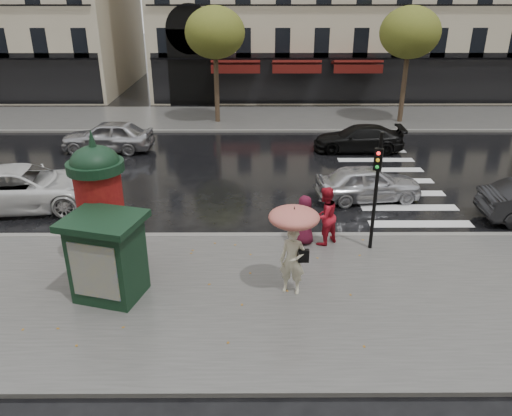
{
  "coord_description": "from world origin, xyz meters",
  "views": [
    {
      "loc": [
        0.18,
        -11.62,
        7.6
      ],
      "look_at": [
        0.24,
        1.5,
        1.74
      ],
      "focal_mm": 35.0,
      "sensor_mm": 36.0,
      "label": 1
    }
  ],
  "objects_px": {
    "woman_umbrella": "(294,236)",
    "morris_column": "(101,204)",
    "newsstand": "(107,256)",
    "car_silver": "(368,183)",
    "traffic_light": "(377,181)",
    "car_black": "(358,138)",
    "man_burgundy": "(304,220)",
    "woman_red": "(325,216)",
    "car_white": "(25,188)",
    "car_far_silver": "(108,136)"
  },
  "relations": [
    {
      "from": "woman_umbrella",
      "to": "morris_column",
      "type": "xyz_separation_m",
      "value": [
        -5.26,
        1.37,
        0.31
      ]
    },
    {
      "from": "newsstand",
      "to": "car_silver",
      "type": "distance_m",
      "value": 10.55
    },
    {
      "from": "car_silver",
      "to": "woman_umbrella",
      "type": "bearing_deg",
      "value": 145.45
    },
    {
      "from": "traffic_light",
      "to": "car_black",
      "type": "distance_m",
      "value": 10.71
    },
    {
      "from": "man_burgundy",
      "to": "car_silver",
      "type": "relative_size",
      "value": 0.4
    },
    {
      "from": "car_black",
      "to": "traffic_light",
      "type": "bearing_deg",
      "value": -7.02
    },
    {
      "from": "woman_red",
      "to": "car_white",
      "type": "bearing_deg",
      "value": -53.54
    },
    {
      "from": "woman_umbrella",
      "to": "morris_column",
      "type": "relative_size",
      "value": 0.61
    },
    {
      "from": "traffic_light",
      "to": "car_far_silver",
      "type": "bearing_deg",
      "value": 136.03
    },
    {
      "from": "car_white",
      "to": "car_far_silver",
      "type": "relative_size",
      "value": 1.27
    },
    {
      "from": "morris_column",
      "to": "newsstand",
      "type": "relative_size",
      "value": 1.81
    },
    {
      "from": "man_burgundy",
      "to": "car_white",
      "type": "xyz_separation_m",
      "value": [
        -10.04,
        3.13,
        -0.13
      ]
    },
    {
      "from": "woman_red",
      "to": "car_black",
      "type": "xyz_separation_m",
      "value": [
        3.02,
        10.07,
        -0.42
      ]
    },
    {
      "from": "morris_column",
      "to": "car_silver",
      "type": "relative_size",
      "value": 1.02
    },
    {
      "from": "car_far_silver",
      "to": "car_black",
      "type": "bearing_deg",
      "value": 91.81
    },
    {
      "from": "woman_red",
      "to": "morris_column",
      "type": "relative_size",
      "value": 0.46
    },
    {
      "from": "morris_column",
      "to": "car_far_silver",
      "type": "bearing_deg",
      "value": 104.8
    },
    {
      "from": "morris_column",
      "to": "car_white",
      "type": "xyz_separation_m",
      "value": [
        -4.22,
        4.49,
        -1.29
      ]
    },
    {
      "from": "woman_umbrella",
      "to": "man_burgundy",
      "type": "relative_size",
      "value": 1.55
    },
    {
      "from": "woman_red",
      "to": "woman_umbrella",
      "type": "bearing_deg",
      "value": 29.27
    },
    {
      "from": "woman_umbrella",
      "to": "car_far_silver",
      "type": "distance_m",
      "value": 15.33
    },
    {
      "from": "woman_red",
      "to": "car_silver",
      "type": "relative_size",
      "value": 0.47
    },
    {
      "from": "woman_umbrella",
      "to": "morris_column",
      "type": "distance_m",
      "value": 5.44
    },
    {
      "from": "car_white",
      "to": "newsstand",
      "type": "bearing_deg",
      "value": -148.78
    },
    {
      "from": "woman_red",
      "to": "car_white",
      "type": "xyz_separation_m",
      "value": [
        -10.66,
        3.13,
        -0.28
      ]
    },
    {
      "from": "newsstand",
      "to": "car_black",
      "type": "distance_m",
      "value": 15.76
    },
    {
      "from": "traffic_light",
      "to": "car_white",
      "type": "distance_m",
      "value": 12.66
    },
    {
      "from": "morris_column",
      "to": "woman_umbrella",
      "type": "bearing_deg",
      "value": -14.57
    },
    {
      "from": "car_silver",
      "to": "car_white",
      "type": "relative_size",
      "value": 0.71
    },
    {
      "from": "woman_umbrella",
      "to": "car_silver",
      "type": "distance_m",
      "value": 7.44
    },
    {
      "from": "man_burgundy",
      "to": "car_far_silver",
      "type": "distance_m",
      "value": 13.45
    },
    {
      "from": "car_white",
      "to": "woman_umbrella",
      "type": "bearing_deg",
      "value": -128.68
    },
    {
      "from": "woman_red",
      "to": "man_burgundy",
      "type": "distance_m",
      "value": 0.64
    },
    {
      "from": "newsstand",
      "to": "car_white",
      "type": "distance_m",
      "value": 7.65
    },
    {
      "from": "car_silver",
      "to": "car_far_silver",
      "type": "distance_m",
      "value": 13.26
    },
    {
      "from": "woman_umbrella",
      "to": "car_black",
      "type": "distance_m",
      "value": 13.52
    },
    {
      "from": "traffic_light",
      "to": "man_burgundy",
      "type": "bearing_deg",
      "value": 169.38
    },
    {
      "from": "car_silver",
      "to": "car_far_silver",
      "type": "xyz_separation_m",
      "value": [
        -11.67,
        6.31,
        0.08
      ]
    },
    {
      "from": "woman_umbrella",
      "to": "woman_red",
      "type": "height_order",
      "value": "woman_umbrella"
    },
    {
      "from": "car_silver",
      "to": "newsstand",
      "type": "bearing_deg",
      "value": 122.17
    },
    {
      "from": "woman_umbrella",
      "to": "man_burgundy",
      "type": "xyz_separation_m",
      "value": [
        0.57,
        2.73,
        -0.84
      ]
    },
    {
      "from": "woman_red",
      "to": "traffic_light",
      "type": "xyz_separation_m",
      "value": [
        1.4,
        -0.38,
        1.3
      ]
    },
    {
      "from": "woman_umbrella",
      "to": "newsstand",
      "type": "relative_size",
      "value": 1.11
    },
    {
      "from": "man_burgundy",
      "to": "car_black",
      "type": "distance_m",
      "value": 10.71
    },
    {
      "from": "newsstand",
      "to": "car_black",
      "type": "relative_size",
      "value": 0.51
    },
    {
      "from": "traffic_light",
      "to": "car_silver",
      "type": "bearing_deg",
      "value": 79.41
    },
    {
      "from": "morris_column",
      "to": "newsstand",
      "type": "height_order",
      "value": "morris_column"
    },
    {
      "from": "traffic_light",
      "to": "car_far_silver",
      "type": "distance_m",
      "value": 15.21
    },
    {
      "from": "woman_red",
      "to": "car_black",
      "type": "distance_m",
      "value": 10.52
    },
    {
      "from": "woman_red",
      "to": "newsstand",
      "type": "height_order",
      "value": "newsstand"
    }
  ]
}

